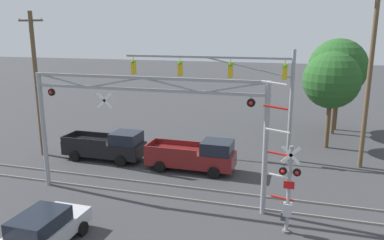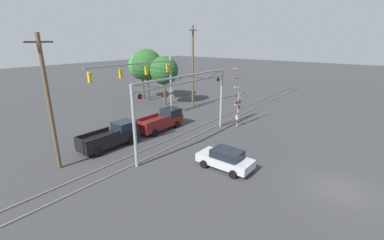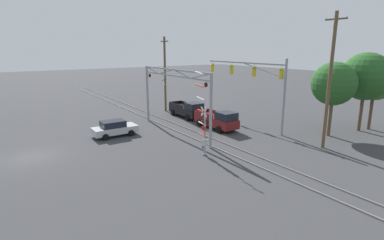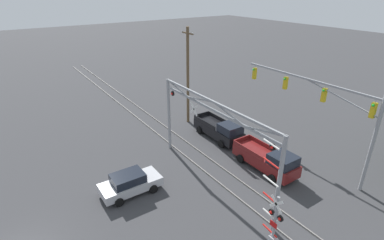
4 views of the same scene
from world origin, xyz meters
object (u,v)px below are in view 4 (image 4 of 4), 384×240
object	(u,v)px
crossing_gantry	(212,127)
utility_pole_left	(188,76)
pickup_truck_lead	(268,160)
sedan_waiting	(130,183)
crossing_signal_mast	(273,224)
traffic_signal_span	(331,107)
pickup_truck_following	(220,130)

from	to	relation	value
crossing_gantry	utility_pole_left	distance (m)	10.58
pickup_truck_lead	sedan_waiting	distance (m)	10.40
crossing_signal_mast	traffic_signal_span	world-z (taller)	traffic_signal_span
crossing_gantry	pickup_truck_lead	size ratio (longest dim) A/B	2.23
crossing_gantry	sedan_waiting	distance (m)	6.80
crossing_signal_mast	pickup_truck_following	size ratio (longest dim) A/B	1.20
crossing_gantry	crossing_signal_mast	size ratio (longest dim) A/B	1.87
pickup_truck_following	pickup_truck_lead	bearing A→B (deg)	-2.47
crossing_gantry	pickup_truck_following	size ratio (longest dim) A/B	2.24
pickup_truck_following	utility_pole_left	xyz separation A→B (m)	(-4.88, -0.32, 4.01)
traffic_signal_span	pickup_truck_lead	world-z (taller)	traffic_signal_span
pickup_truck_lead	crossing_gantry	bearing A→B (deg)	-107.02
pickup_truck_lead	utility_pole_left	bearing A→B (deg)	-179.70
sedan_waiting	utility_pole_left	size ratio (longest dim) A/B	0.43
crossing_gantry	pickup_truck_following	world-z (taller)	crossing_gantry
traffic_signal_span	pickup_truck_following	world-z (taller)	traffic_signal_span
crossing_signal_mast	utility_pole_left	bearing A→B (deg)	160.71
utility_pole_left	pickup_truck_following	bearing A→B (deg)	3.74
crossing_signal_mast	pickup_truck_following	distance (m)	13.29
traffic_signal_span	utility_pole_left	bearing A→B (deg)	-164.42
crossing_signal_mast	pickup_truck_lead	world-z (taller)	crossing_signal_mast
sedan_waiting	pickup_truck_following	bearing A→B (deg)	104.98
crossing_gantry	crossing_signal_mast	distance (m)	7.48
utility_pole_left	sedan_waiting	bearing A→B (deg)	-52.19
pickup_truck_lead	sedan_waiting	world-z (taller)	pickup_truck_lead
sedan_waiting	utility_pole_left	xyz separation A→B (m)	(-7.58, 9.77, 4.20)
traffic_signal_span	sedan_waiting	distance (m)	15.14
pickup_truck_lead	utility_pole_left	size ratio (longest dim) A/B	0.56
pickup_truck_lead	pickup_truck_following	distance (m)	6.10
crossing_gantry	pickup_truck_lead	xyz separation A→B (m)	(1.35, 4.42, -3.39)
crossing_signal_mast	traffic_signal_span	size ratio (longest dim) A/B	0.56
crossing_gantry	traffic_signal_span	size ratio (longest dim) A/B	1.04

